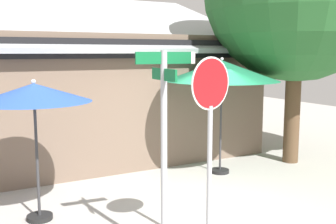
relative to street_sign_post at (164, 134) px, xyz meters
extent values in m
cube|color=#ADA8A0|center=(1.73, 1.61, -1.81)|extent=(28.00, 28.00, 0.10)
cube|color=#705B4C|center=(1.28, 6.67, -0.11)|extent=(8.06, 5.39, 3.30)
cube|color=#B7BABF|center=(1.28, 6.52, 2.04)|extent=(8.56, 5.85, 1.92)
cube|color=black|center=(1.28, 3.93, 1.19)|extent=(7.46, 0.16, 0.44)
cylinder|color=#A8AAB2|center=(0.00, 0.00, -0.31)|extent=(0.09, 0.09, 2.90)
cube|color=#116B38|center=(0.00, 0.00, 1.03)|extent=(0.80, 0.10, 0.16)
cube|color=#116B38|center=(0.00, 0.00, 0.81)|extent=(0.10, 0.80, 0.16)
cube|color=white|center=(0.42, -0.04, 1.03)|extent=(0.06, 0.04, 0.16)
cylinder|color=#A8AAB2|center=(0.61, -0.21, -0.69)|extent=(0.07, 0.07, 2.14)
cylinder|color=white|center=(0.61, -0.21, 0.68)|extent=(0.72, 0.17, 0.73)
cylinder|color=red|center=(0.61, -0.21, 0.68)|extent=(0.67, 0.17, 0.68)
cylinder|color=black|center=(-1.29, 2.17, -1.72)|extent=(0.44, 0.44, 0.08)
cylinder|color=#333335|center=(-1.29, 2.17, -0.71)|extent=(0.05, 0.05, 2.10)
cone|color=#2D56B7|center=(-1.29, 2.17, 0.44)|extent=(1.91, 1.91, 0.31)
sphere|color=silver|center=(-1.29, 2.17, 0.63)|extent=(0.08, 0.08, 0.08)
cylinder|color=black|center=(3.11, 2.96, -1.72)|extent=(0.44, 0.44, 0.08)
cylinder|color=#333335|center=(3.11, 2.96, -0.63)|extent=(0.05, 0.05, 2.26)
cone|color=#1E724C|center=(3.11, 2.96, 0.68)|extent=(2.69, 2.69, 0.48)
sphere|color=silver|center=(3.11, 2.96, 0.95)|extent=(0.08, 0.08, 0.08)
cylinder|color=brown|center=(5.33, 2.89, -0.41)|extent=(0.40, 0.40, 2.71)
camera|label=1|loc=(-2.60, -4.86, 1.11)|focal=44.08mm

